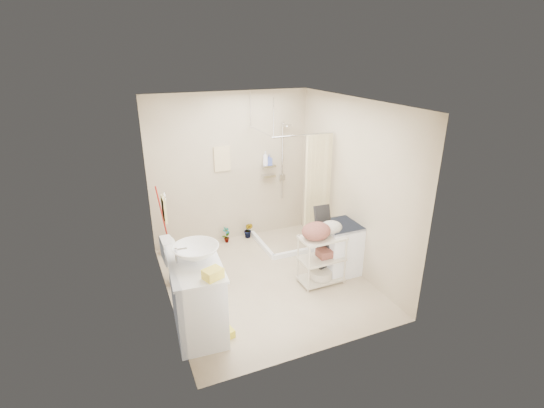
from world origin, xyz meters
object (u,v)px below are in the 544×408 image
(toilet, at_px, (188,259))
(laundry_rack, at_px, (322,255))
(washing_machine, at_px, (339,248))
(vanity, at_px, (197,296))

(toilet, xyz_separation_m, laundry_rack, (1.78, -0.78, 0.07))
(washing_machine, xyz_separation_m, laundry_rack, (-0.40, -0.17, 0.05))
(toilet, bearing_deg, laundry_rack, -116.08)
(vanity, relative_size, toilet, 1.42)
(vanity, bearing_deg, toilet, 87.87)
(washing_machine, relative_size, laundry_rack, 0.89)
(vanity, distance_m, washing_machine, 2.36)
(vanity, relative_size, laundry_rack, 1.19)
(toilet, relative_size, laundry_rack, 0.83)
(laundry_rack, bearing_deg, washing_machine, 21.46)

